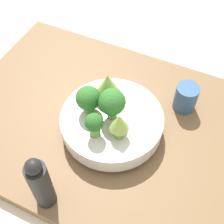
{
  "coord_description": "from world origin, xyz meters",
  "views": [
    {
      "loc": [
        0.19,
        -0.47,
        0.77
      ],
      "look_at": [
        -0.02,
        -0.02,
        0.12
      ],
      "focal_mm": 50.0,
      "sensor_mm": 36.0,
      "label": 1
    }
  ],
  "objects": [
    {
      "name": "bowl",
      "position": [
        -0.02,
        -0.02,
        0.07
      ],
      "size": [
        0.28,
        0.28,
        0.06
      ],
      "color": "silver",
      "rests_on": "table"
    },
    {
      "name": "romanesco_piece_far",
      "position": [
        -0.06,
        0.03,
        0.16
      ],
      "size": [
        0.07,
        0.07,
        0.09
      ],
      "color": "#609347",
      "rests_on": "bowl"
    },
    {
      "name": "broccoli_floret_left",
      "position": [
        -0.09,
        -0.03,
        0.15
      ],
      "size": [
        0.07,
        0.07,
        0.08
      ],
      "color": "#609347",
      "rests_on": "bowl"
    },
    {
      "name": "broccoli_floret_front",
      "position": [
        -0.04,
        -0.09,
        0.14
      ],
      "size": [
        0.05,
        0.05,
        0.07
      ],
      "color": "#609347",
      "rests_on": "bowl"
    },
    {
      "name": "pepper_mill",
      "position": [
        -0.08,
        -0.27,
        0.13
      ],
      "size": [
        0.05,
        0.05,
        0.19
      ],
      "color": "black",
      "rests_on": "table"
    },
    {
      "name": "ground_plane",
      "position": [
        0.0,
        0.0,
        0.0
      ],
      "size": [
        6.0,
        6.0,
        0.0
      ],
      "primitive_type": "plane",
      "color": "beige"
    },
    {
      "name": "table",
      "position": [
        0.0,
        0.0,
        0.02
      ],
      "size": [
        0.97,
        0.62,
        0.04
      ],
      "color": "brown",
      "rests_on": "ground_plane"
    },
    {
      "name": "romanesco_piece_near",
      "position": [
        0.02,
        -0.07,
        0.15
      ],
      "size": [
        0.05,
        0.05,
        0.08
      ],
      "color": "#609347",
      "rests_on": "bowl"
    },
    {
      "name": "broccoli_floret_center",
      "position": [
        -0.02,
        -0.02,
        0.16
      ],
      "size": [
        0.07,
        0.07,
        0.1
      ],
      "color": "#6BA34C",
      "rests_on": "bowl"
    },
    {
      "name": "cup",
      "position": [
        0.14,
        0.15,
        0.08
      ],
      "size": [
        0.07,
        0.07,
        0.08
      ],
      "color": "#33567F",
      "rests_on": "table"
    }
  ]
}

